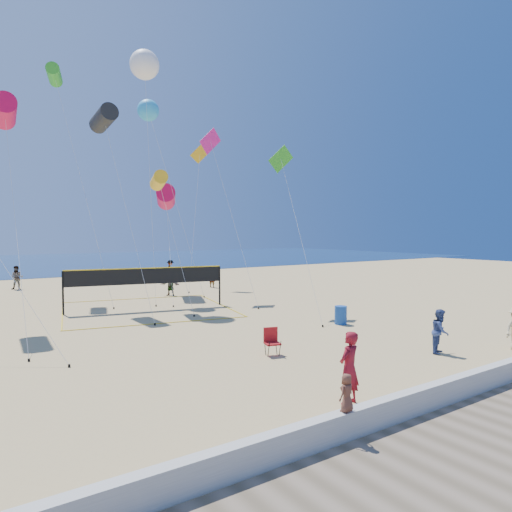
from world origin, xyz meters
TOP-DOWN VIEW (x-y plane):
  - ground at (0.00, 0.00)m, footprint 120.00×120.00m
  - ocean at (0.00, 62.00)m, footprint 140.00×50.00m
  - seawall at (0.00, -3.00)m, footprint 32.00×0.30m
  - boardwalk at (0.00, -5.00)m, footprint 32.00×3.60m
  - woman at (-0.98, -1.64)m, footprint 0.76×0.60m
  - toddler at (-2.49, -3.04)m, footprint 0.44×0.33m
  - bystander_a at (5.27, -0.04)m, footprint 0.96×0.87m
  - far_person_1 at (3.35, 19.33)m, footprint 1.25×1.27m
  - far_person_2 at (7.95, 21.84)m, footprint 0.61×0.66m
  - far_person_3 at (-4.94, 28.96)m, footprint 1.06×0.95m
  - far_person_4 at (7.85, 29.64)m, footprint 0.99×1.29m
  - camp_chair at (0.13, 3.19)m, footprint 0.64×0.74m
  - trash_barrel at (6.02, 5.70)m, footprint 0.70×0.70m
  - volleyball_net at (-0.07, 14.83)m, footprint 10.41×10.29m
  - kite_0 at (-6.83, 15.17)m, footprint 1.22×9.39m
  - kite_1 at (-1.57, 17.32)m, footprint 1.06×8.22m
  - kite_2 at (0.86, 15.12)m, footprint 1.24×4.83m
  - kite_4 at (6.29, 10.56)m, footprint 2.36×5.38m
  - kite_5 at (5.60, 17.39)m, footprint 1.84×6.58m
  - kite_6 at (1.25, 18.17)m, footprint 2.42×3.93m
  - kite_7 at (2.07, 19.76)m, footprint 3.53×3.32m
  - kite_8 at (-2.86, 24.27)m, footprint 2.08×9.46m
  - kite_9 at (7.79, 23.56)m, footprint 3.75×4.51m
  - kite_10 at (3.57, 20.46)m, footprint 3.31×7.44m

SIDE VIEW (x-z plane):
  - ground at x=0.00m, z-range 0.00..0.00m
  - ocean at x=0.00m, z-range 0.00..0.03m
  - boardwalk at x=0.00m, z-range 0.00..0.03m
  - seawall at x=0.00m, z-range 0.00..0.60m
  - trash_barrel at x=6.02m, z-range 0.00..0.86m
  - camp_chair at x=0.13m, z-range 0.01..1.08m
  - far_person_1 at x=3.35m, z-range 0.00..1.46m
  - far_person_2 at x=7.95m, z-range 0.00..1.52m
  - bystander_a at x=5.27m, z-range 0.00..1.59m
  - far_person_4 at x=7.85m, z-range 0.00..1.76m
  - far_person_3 at x=-4.94m, z-range 0.00..1.79m
  - woman at x=-0.98m, z-range 0.00..1.85m
  - toddler at x=-2.49m, z-range 0.60..1.40m
  - volleyball_net at x=-0.07m, z-range 0.43..2.80m
  - kite_10 at x=3.57m, z-range 2.98..10.63m
  - kite_2 at x=0.86m, z-range 3.38..11.20m
  - kite_4 at x=6.29m, z-range 3.33..12.57m
  - kite_5 at x=5.60m, z-range 4.25..15.65m
  - kite_9 at x=7.79m, z-range 4.28..15.80m
  - kite_0 at x=-6.83m, z-range 4.70..15.46m
  - kite_1 at x=-1.57m, z-range 5.11..16.70m
  - kite_7 at x=2.07m, z-range 5.85..19.01m
  - kite_6 at x=1.25m, z-range 6.93..22.61m
  - kite_8 at x=-2.86m, z-range 7.23..22.90m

